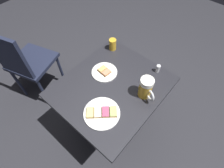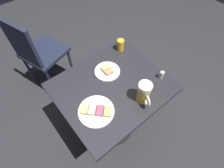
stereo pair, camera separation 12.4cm
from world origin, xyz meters
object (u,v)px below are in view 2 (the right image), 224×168
beer_mug (144,93)px  plate_far (107,71)px  cafe_chair (37,52)px  salt_shaker (162,75)px  plate_near (96,111)px  beer_glass_small (120,45)px

beer_mug → plate_far: bearing=5.4°
plate_far → cafe_chair: (0.74, 0.28, -0.19)m
beer_mug → salt_shaker: beer_mug is taller
plate_near → beer_glass_small: (0.34, -0.50, 0.04)m
plate_near → plate_far: bearing=-50.6°
plate_near → beer_glass_small: bearing=-55.9°
plate_far → beer_glass_small: size_ratio=2.00×
plate_far → cafe_chair: bearing=20.7°
beer_mug → beer_glass_small: bearing=-23.7°
plate_far → cafe_chair: cafe_chair is taller
salt_shaker → cafe_chair: (1.04, 0.55, -0.21)m
plate_near → cafe_chair: (0.96, 0.02, -0.19)m
salt_shaker → plate_far: bearing=42.7°
beer_mug → salt_shaker: (0.05, -0.24, -0.05)m
plate_near → plate_far: 0.34m
plate_far → beer_mug: (-0.34, -0.03, 0.07)m
beer_glass_small → salt_shaker: 0.42m
plate_near → cafe_chair: size_ratio=0.26×
beer_mug → beer_glass_small: (0.46, -0.20, -0.03)m
plate_far → beer_glass_small: beer_glass_small is taller
plate_near → beer_mug: beer_mug is taller
plate_near → cafe_chair: 0.98m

